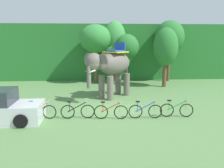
{
  "coord_description": "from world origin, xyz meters",
  "views": [
    {
      "loc": [
        -0.72,
        -12.36,
        3.83
      ],
      "look_at": [
        0.16,
        1.0,
        1.3
      ],
      "focal_mm": 36.06,
      "sensor_mm": 36.0,
      "label": 1
    }
  ],
  "objects_px": {
    "tree_center_right": "(127,47)",
    "tree_right": "(166,47)",
    "bike_black": "(78,111)",
    "bike_red": "(111,112)",
    "tree_center_left": "(95,39)",
    "bike_orange": "(39,111)",
    "bike_green": "(177,110)",
    "tree_center": "(115,52)",
    "tree_left": "(169,37)",
    "bike_blue": "(145,111)",
    "tree_far_left": "(115,39)",
    "elephant": "(111,66)"
  },
  "relations": [
    {
      "from": "tree_center_right",
      "to": "tree_right",
      "type": "height_order",
      "value": "tree_right"
    },
    {
      "from": "bike_black",
      "to": "bike_red",
      "type": "height_order",
      "value": "same"
    },
    {
      "from": "tree_center_left",
      "to": "bike_orange",
      "type": "distance_m",
      "value": 10.85
    },
    {
      "from": "tree_center_left",
      "to": "bike_green",
      "type": "xyz_separation_m",
      "value": [
        4.17,
        -10.03,
        -3.67
      ]
    },
    {
      "from": "tree_center",
      "to": "bike_green",
      "type": "distance_m",
      "value": 11.07
    },
    {
      "from": "tree_left",
      "to": "bike_black",
      "type": "xyz_separation_m",
      "value": [
        -7.96,
        -10.56,
        -3.85
      ]
    },
    {
      "from": "tree_center_left",
      "to": "tree_right",
      "type": "height_order",
      "value": "tree_center_left"
    },
    {
      "from": "bike_green",
      "to": "tree_right",
      "type": "bearing_deg",
      "value": 77.8
    },
    {
      "from": "bike_red",
      "to": "bike_blue",
      "type": "distance_m",
      "value": 1.74
    },
    {
      "from": "tree_center_right",
      "to": "tree_left",
      "type": "bearing_deg",
      "value": 16.65
    },
    {
      "from": "tree_left",
      "to": "bike_black",
      "type": "distance_m",
      "value": 13.77
    },
    {
      "from": "tree_center",
      "to": "bike_red",
      "type": "height_order",
      "value": "tree_center"
    },
    {
      "from": "tree_center_left",
      "to": "bike_green",
      "type": "relative_size",
      "value": 3.15
    },
    {
      "from": "tree_center",
      "to": "bike_black",
      "type": "distance_m",
      "value": 11.03
    },
    {
      "from": "bike_black",
      "to": "bike_blue",
      "type": "relative_size",
      "value": 1.0
    },
    {
      "from": "tree_center",
      "to": "tree_center_left",
      "type": "bearing_deg",
      "value": -164.65
    },
    {
      "from": "bike_black",
      "to": "tree_right",
      "type": "bearing_deg",
      "value": 48.91
    },
    {
      "from": "tree_center_left",
      "to": "tree_far_left",
      "type": "distance_m",
      "value": 1.82
    },
    {
      "from": "bike_green",
      "to": "tree_center",
      "type": "bearing_deg",
      "value": 102.82
    },
    {
      "from": "tree_far_left",
      "to": "tree_center",
      "type": "xyz_separation_m",
      "value": [
        0.0,
        0.08,
        -1.26
      ]
    },
    {
      "from": "elephant",
      "to": "tree_center_right",
      "type": "bearing_deg",
      "value": 71.24
    },
    {
      "from": "bike_black",
      "to": "tree_center_right",
      "type": "bearing_deg",
      "value": 68.26
    },
    {
      "from": "tree_right",
      "to": "bike_blue",
      "type": "distance_m",
      "value": 9.14
    },
    {
      "from": "tree_center_right",
      "to": "bike_blue",
      "type": "relative_size",
      "value": 2.63
    },
    {
      "from": "bike_orange",
      "to": "tree_right",
      "type": "bearing_deg",
      "value": 41.44
    },
    {
      "from": "tree_center_left",
      "to": "tree_right",
      "type": "relative_size",
      "value": 1.08
    },
    {
      "from": "bike_black",
      "to": "bike_blue",
      "type": "xyz_separation_m",
      "value": [
        3.42,
        -0.2,
        0.0
      ]
    },
    {
      "from": "tree_center_right",
      "to": "tree_left",
      "type": "relative_size",
      "value": 0.77
    },
    {
      "from": "bike_black",
      "to": "tree_left",
      "type": "bearing_deg",
      "value": 53.0
    },
    {
      "from": "bike_black",
      "to": "bike_green",
      "type": "bearing_deg",
      "value": -1.24
    },
    {
      "from": "tree_left",
      "to": "bike_green",
      "type": "distance_m",
      "value": 11.71
    },
    {
      "from": "tree_center_right",
      "to": "bike_black",
      "type": "xyz_separation_m",
      "value": [
        -3.7,
        -9.29,
        -2.94
      ]
    },
    {
      "from": "bike_orange",
      "to": "bike_green",
      "type": "relative_size",
      "value": 1.0
    },
    {
      "from": "tree_left",
      "to": "bike_red",
      "type": "bearing_deg",
      "value": -120.31
    },
    {
      "from": "tree_far_left",
      "to": "tree_center",
      "type": "bearing_deg",
      "value": 86.68
    },
    {
      "from": "bike_orange",
      "to": "bike_black",
      "type": "xyz_separation_m",
      "value": [
        1.91,
        -0.1,
        0.0
      ]
    },
    {
      "from": "bike_blue",
      "to": "tree_center_left",
      "type": "bearing_deg",
      "value": 104.0
    },
    {
      "from": "tree_far_left",
      "to": "bike_blue",
      "type": "distance_m",
      "value": 11.2
    },
    {
      "from": "tree_center",
      "to": "bike_orange",
      "type": "bearing_deg",
      "value": -113.96
    },
    {
      "from": "tree_center",
      "to": "bike_blue",
      "type": "relative_size",
      "value": 2.29
    },
    {
      "from": "tree_far_left",
      "to": "tree_center",
      "type": "height_order",
      "value": "tree_far_left"
    },
    {
      "from": "tree_left",
      "to": "bike_blue",
      "type": "bearing_deg",
      "value": -112.88
    },
    {
      "from": "tree_center_left",
      "to": "tree_center",
      "type": "height_order",
      "value": "tree_center_left"
    },
    {
      "from": "elephant",
      "to": "bike_blue",
      "type": "xyz_separation_m",
      "value": [
        1.44,
        -4.41,
        -1.82
      ]
    },
    {
      "from": "tree_far_left",
      "to": "bike_red",
      "type": "bearing_deg",
      "value": -95.4
    },
    {
      "from": "tree_center",
      "to": "bike_orange",
      "type": "distance_m",
      "value": 11.55
    },
    {
      "from": "bike_orange",
      "to": "bike_black",
      "type": "distance_m",
      "value": 1.91
    },
    {
      "from": "bike_blue",
      "to": "bike_green",
      "type": "height_order",
      "value": "same"
    },
    {
      "from": "tree_right",
      "to": "elephant",
      "type": "distance_m",
      "value": 6.07
    },
    {
      "from": "tree_center",
      "to": "tree_left",
      "type": "height_order",
      "value": "tree_left"
    }
  ]
}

